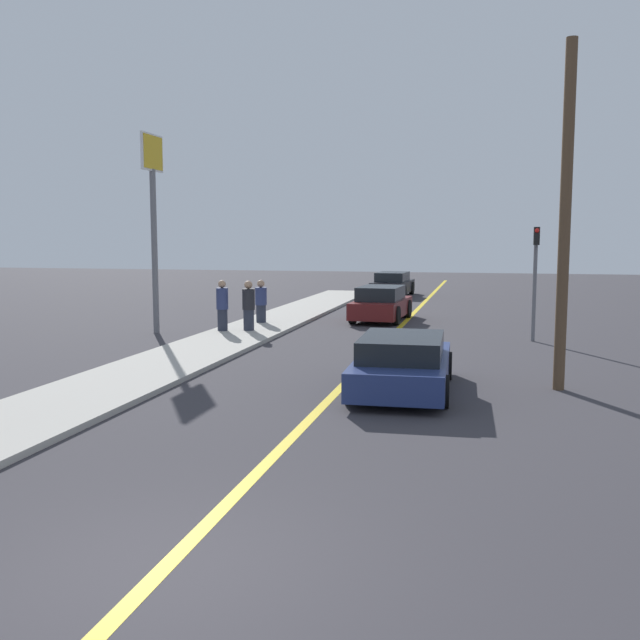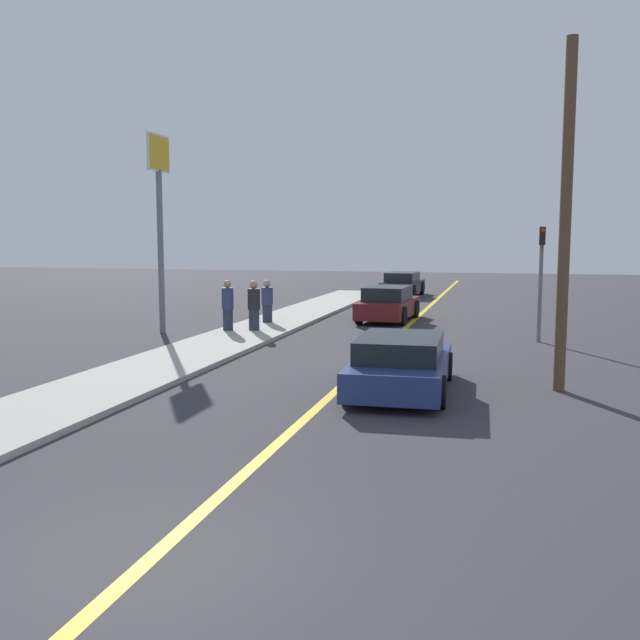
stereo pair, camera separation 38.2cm
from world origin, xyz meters
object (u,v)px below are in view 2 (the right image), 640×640
Objects in this scene: pedestrian_mid_group at (254,306)px; car_far_distant at (403,284)px; car_ahead_center at (388,304)px; car_near_right_lane at (401,364)px; utility_pole at (565,218)px; traffic_light at (541,271)px; pedestrian_near_curb at (228,306)px; pedestrian_far_standing at (267,301)px; roadside_sign at (159,194)px.

car_far_distant is at bearing 80.68° from pedestrian_mid_group.
pedestrian_mid_group reaches higher than car_ahead_center.
car_near_right_lane is at bearing -78.99° from car_far_distant.
utility_pole is (5.53, -11.61, 2.97)m from car_ahead_center.
traffic_light reaches higher than car_far_distant.
pedestrian_near_curb is 1.08× the size of pedestrian_far_standing.
pedestrian_near_curb reaches higher than pedestrian_far_standing.
pedestrian_far_standing is at bearing 97.40° from pedestrian_mid_group.
car_ahead_center is 9.59m from roadside_sign.
car_ahead_center is 0.65× the size of roadside_sign.
pedestrian_near_curb is at bearing -98.81° from car_far_distant.
pedestrian_mid_group is 11.88m from utility_pole.
pedestrian_far_standing reaches higher than car_far_distant.
car_near_right_lane is at bearing -57.55° from pedestrian_far_standing.
car_far_distant is 2.88× the size of pedestrian_far_standing.
traffic_light reaches higher than pedestrian_mid_group.
pedestrian_mid_group is at bearing 126.23° from car_near_right_lane.
car_far_distant is 0.62× the size of utility_pole.
roadside_sign is (-12.30, -0.93, 2.47)m from traffic_light.
pedestrian_near_curb reaches higher than car_far_distant.
car_ahead_center is at bearing 115.48° from utility_pole.
traffic_light reaches higher than car_near_right_lane.
roadside_sign is at bearing -105.68° from car_far_distant.
traffic_light is (10.03, 0.64, 1.25)m from pedestrian_near_curb.
pedestrian_near_curb is at bearing 130.90° from car_near_right_lane.
car_near_right_lane is 12.74m from car_ahead_center.
pedestrian_near_curb is 2.59m from pedestrian_far_standing.
car_near_right_lane is 8.85m from traffic_light.
car_near_right_lane is at bearing -76.60° from car_ahead_center.
utility_pole reaches higher than pedestrian_near_curb.
pedestrian_far_standing is 13.52m from utility_pole.
roadside_sign is at bearing 153.18° from utility_pole.
car_ahead_center is at bearing 98.60° from car_near_right_lane.
car_far_distant is 1.27× the size of traffic_light.
pedestrian_far_standing is 9.78m from traffic_light.
car_ahead_center is 11.77m from car_far_distant.
pedestrian_far_standing is (-3.00, -14.23, 0.24)m from car_far_distant.
utility_pole reaches higher than car_near_right_lane.
utility_pole reaches higher than pedestrian_mid_group.
traffic_light reaches higher than car_ahead_center.
roadside_sign is (-2.27, -0.29, 3.72)m from pedestrian_near_curb.
car_near_right_lane is 12.35m from roadside_sign.
car_near_right_lane is at bearing -38.11° from roadside_sign.
utility_pole reaches higher than pedestrian_far_standing.
car_far_distant is at bearing 96.14° from car_near_right_lane.
car_far_distant is at bearing 105.83° from utility_pole.
pedestrian_near_curb is 10.13m from traffic_light.
car_ahead_center is 2.55× the size of pedestrian_near_curb.
car_ahead_center is 4.79m from pedestrian_far_standing.
car_near_right_lane is at bearing -51.98° from pedestrian_mid_group.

